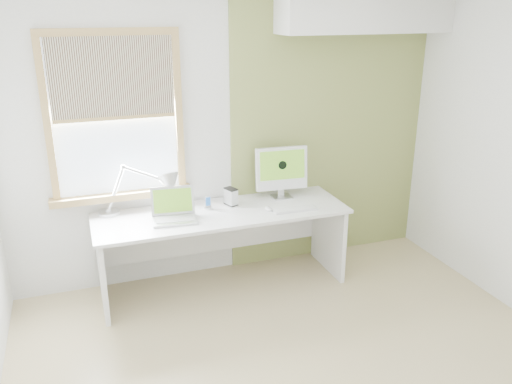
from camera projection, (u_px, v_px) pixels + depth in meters
name	position (u px, v px, depth m)	size (l,w,h in m)	color
room	(313.00, 200.00, 3.22)	(4.04, 3.54, 2.64)	tan
accent_wall	(330.00, 129.00, 5.08)	(2.00, 0.02, 2.60)	olive
soffit	(365.00, 8.00, 4.62)	(1.60, 0.40, 0.42)	white
window	(115.00, 118.00, 4.34)	(1.20, 0.14, 1.42)	#AB874A
desk	(220.00, 230.00, 4.69)	(2.20, 0.70, 0.73)	white
desk_lamp	(158.00, 187.00, 4.48)	(0.75, 0.39, 0.44)	silver
laptop	(174.00, 212.00, 4.41)	(0.39, 0.33, 0.26)	silver
phone_dock	(208.00, 205.00, 4.62)	(0.08, 0.08, 0.13)	silver
external_drive	(231.00, 197.00, 4.71)	(0.11, 0.14, 0.16)	silver
imac	(282.00, 169.00, 4.84)	(0.49, 0.17, 0.48)	silver
keyboard	(295.00, 209.00, 4.60)	(0.40, 0.12, 0.02)	white
mouse	(269.00, 209.00, 4.60)	(0.06, 0.09, 0.03)	white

